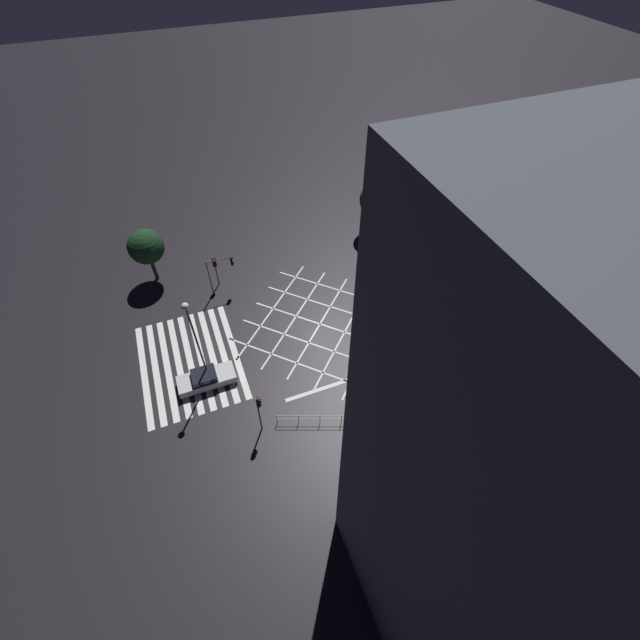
{
  "coord_description": "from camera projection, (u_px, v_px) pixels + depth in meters",
  "views": [
    {
      "loc": [
        23.31,
        -9.0,
        27.88
      ],
      "look_at": [
        0.0,
        0.0,
        0.51
      ],
      "focal_mm": 24.0,
      "sensor_mm": 36.0,
      "label": 1
    }
  ],
  "objects": [
    {
      "name": "ground_plane",
      "position": [
        320.0,
        324.0,
        37.44
      ],
      "size": [
        200.0,
        200.0,
        0.0
      ],
      "primitive_type": "plane",
      "color": "black"
    },
    {
      "name": "road_markings",
      "position": [
        233.0,
        352.0,
        35.35
      ],
      "size": [
        15.72,
        23.04,
        0.01
      ],
      "color": "silver",
      "rests_on": "ground_plane"
    },
    {
      "name": "traffic_light_nw_cross",
      "position": [
        368.0,
        224.0,
        42.06
      ],
      "size": [
        0.36,
        0.39,
        4.55
      ],
      "rotation": [
        0.0,
        0.0,
        -1.57
      ],
      "color": "#424244",
      "rests_on": "ground_plane"
    },
    {
      "name": "traffic_light_se_cross",
      "position": [
        259.0,
        407.0,
        28.59
      ],
      "size": [
        0.36,
        0.39,
        3.96
      ],
      "rotation": [
        0.0,
        0.0,
        1.57
      ],
      "color": "#424244",
      "rests_on": "ground_plane"
    },
    {
      "name": "traffic_light_nw_main",
      "position": [
        363.0,
        235.0,
        42.18
      ],
      "size": [
        0.39,
        0.36,
        3.38
      ],
      "color": "#424244",
      "rests_on": "ground_plane"
    },
    {
      "name": "traffic_light_sw_cross",
      "position": [
        222.0,
        267.0,
        38.22
      ],
      "size": [
        0.36,
        2.47,
        3.88
      ],
      "rotation": [
        0.0,
        0.0,
        1.57
      ],
      "color": "#424244",
      "rests_on": "ground_plane"
    },
    {
      "name": "traffic_light_ne_cross",
      "position": [
        457.0,
        339.0,
        32.18
      ],
      "size": [
        0.36,
        0.39,
        4.44
      ],
      "rotation": [
        0.0,
        0.0,
        -1.57
      ],
      "color": "#424244",
      "rests_on": "ground_plane"
    },
    {
      "name": "traffic_light_sw_main",
      "position": [
        215.0,
        266.0,
        39.15
      ],
      "size": [
        0.39,
        0.36,
        3.24
      ],
      "color": "#424244",
      "rests_on": "ground_plane"
    },
    {
      "name": "traffic_light_median_north",
      "position": [
        404.0,
        277.0,
        37.89
      ],
      "size": [
        0.36,
        0.39,
        3.48
      ],
      "rotation": [
        0.0,
        0.0,
        -1.57
      ],
      "color": "#424244",
      "rests_on": "ground_plane"
    },
    {
      "name": "street_lamp_east",
      "position": [
        193.0,
        330.0,
        29.27
      ],
      "size": [
        0.49,
        0.49,
        8.4
      ],
      "color": "#424244",
      "rests_on": "ground_plane"
    },
    {
      "name": "street_lamp_west",
      "position": [
        487.0,
        233.0,
        35.93
      ],
      "size": [
        0.45,
        0.45,
        9.77
      ],
      "color": "#424244",
      "rests_on": "ground_plane"
    },
    {
      "name": "street_tree_near",
      "position": [
        146.0,
        247.0,
        38.65
      ],
      "size": [
        3.23,
        3.23,
        5.44
      ],
      "color": "#473323",
      "rests_on": "ground_plane"
    },
    {
      "name": "street_tree_far",
      "position": [
        376.0,
        200.0,
        43.78
      ],
      "size": [
        3.48,
        3.48,
        5.63
      ],
      "color": "#473323",
      "rests_on": "ground_plane"
    },
    {
      "name": "waiting_car",
      "position": [
        206.0,
        378.0,
        32.82
      ],
      "size": [
        1.75,
        4.4,
        1.29
      ],
      "rotation": [
        0.0,
        0.0,
        1.57
      ],
      "color": "#B7BABC",
      "rests_on": "ground_plane"
    },
    {
      "name": "pedestrian_railing",
      "position": [
        320.0,
        418.0,
        30.46
      ],
      "size": [
        2.27,
        5.81,
        1.05
      ],
      "rotation": [
        0.0,
        0.0,
        1.2
      ],
      "color": "#B7B7BC",
      "rests_on": "ground_plane"
    }
  ]
}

